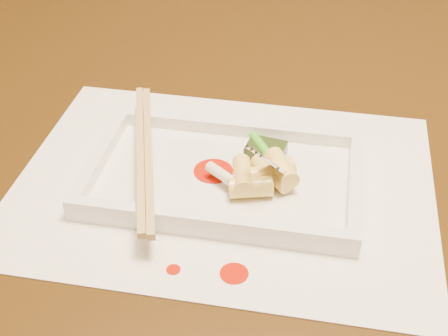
% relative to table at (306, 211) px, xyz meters
% --- Properties ---
extents(table, '(1.40, 0.90, 0.75)m').
position_rel_table_xyz_m(table, '(0.00, 0.00, 0.00)').
color(table, black).
rests_on(table, ground).
extents(placemat, '(0.40, 0.30, 0.00)m').
position_rel_table_xyz_m(placemat, '(-0.08, -0.09, 0.10)').
color(placemat, white).
rests_on(placemat, table).
extents(sauce_splatter_a, '(0.02, 0.02, 0.00)m').
position_rel_table_xyz_m(sauce_splatter_a, '(-0.05, -0.21, 0.10)').
color(sauce_splatter_a, '#BC1605').
rests_on(sauce_splatter_a, placemat).
extents(sauce_splatter_b, '(0.01, 0.01, 0.00)m').
position_rel_table_xyz_m(sauce_splatter_b, '(-0.10, -0.21, 0.10)').
color(sauce_splatter_b, '#BC1605').
rests_on(sauce_splatter_b, placemat).
extents(plate_base, '(0.26, 0.16, 0.01)m').
position_rel_table_xyz_m(plate_base, '(-0.08, -0.09, 0.11)').
color(plate_base, white).
rests_on(plate_base, placemat).
extents(plate_rim_far, '(0.26, 0.01, 0.01)m').
position_rel_table_xyz_m(plate_rim_far, '(-0.08, -0.02, 0.12)').
color(plate_rim_far, white).
rests_on(plate_rim_far, plate_base).
extents(plate_rim_near, '(0.26, 0.01, 0.01)m').
position_rel_table_xyz_m(plate_rim_near, '(-0.08, -0.16, 0.12)').
color(plate_rim_near, white).
rests_on(plate_rim_near, plate_base).
extents(plate_rim_left, '(0.01, 0.14, 0.01)m').
position_rel_table_xyz_m(plate_rim_left, '(-0.20, -0.09, 0.12)').
color(plate_rim_left, white).
rests_on(plate_rim_left, plate_base).
extents(plate_rim_right, '(0.01, 0.14, 0.01)m').
position_rel_table_xyz_m(plate_rim_right, '(0.04, -0.09, 0.12)').
color(plate_rim_right, white).
rests_on(plate_rim_right, plate_base).
extents(veg_piece, '(0.04, 0.03, 0.01)m').
position_rel_table_xyz_m(veg_piece, '(-0.05, -0.05, 0.12)').
color(veg_piece, black).
rests_on(veg_piece, plate_base).
extents(scallion_white, '(0.04, 0.03, 0.01)m').
position_rel_table_xyz_m(scallion_white, '(-0.08, -0.10, 0.12)').
color(scallion_white, '#EAEACC').
rests_on(scallion_white, plate_base).
extents(scallion_green, '(0.05, 0.08, 0.01)m').
position_rel_table_xyz_m(scallion_green, '(-0.04, -0.07, 0.12)').
color(scallion_green, green).
rests_on(scallion_green, plate_base).
extents(chopstick_a, '(0.08, 0.23, 0.01)m').
position_rel_table_xyz_m(chopstick_a, '(-0.16, -0.09, 0.13)').
color(chopstick_a, tan).
rests_on(chopstick_a, plate_rim_near).
extents(chopstick_b, '(0.08, 0.23, 0.01)m').
position_rel_table_xyz_m(chopstick_b, '(-0.15, -0.09, 0.13)').
color(chopstick_b, tan).
rests_on(chopstick_b, plate_rim_near).
extents(fork, '(0.09, 0.10, 0.14)m').
position_rel_table_xyz_m(fork, '(-0.01, -0.07, 0.18)').
color(fork, silver).
rests_on(fork, plate_base).
extents(sauce_blob_0, '(0.04, 0.04, 0.00)m').
position_rel_table_xyz_m(sauce_blob_0, '(-0.09, -0.08, 0.11)').
color(sauce_blob_0, '#BC1605').
rests_on(sauce_blob_0, plate_base).
extents(rice_cake_0, '(0.05, 0.05, 0.02)m').
position_rel_table_xyz_m(rice_cake_0, '(-0.03, -0.09, 0.12)').
color(rice_cake_0, '#FBEB75').
rests_on(rice_cake_0, plate_base).
extents(rice_cake_1, '(0.04, 0.03, 0.02)m').
position_rel_table_xyz_m(rice_cake_1, '(-0.05, -0.11, 0.12)').
color(rice_cake_1, '#FBEB75').
rests_on(rice_cake_1, plate_base).
extents(rice_cake_2, '(0.04, 0.05, 0.02)m').
position_rel_table_xyz_m(rice_cake_2, '(-0.03, -0.09, 0.13)').
color(rice_cake_2, '#FBEB75').
rests_on(rice_cake_2, plate_base).
extents(rice_cake_3, '(0.05, 0.04, 0.02)m').
position_rel_table_xyz_m(rice_cake_3, '(-0.04, -0.09, 0.12)').
color(rice_cake_3, '#FBEB75').
rests_on(rice_cake_3, plate_base).
extents(rice_cake_4, '(0.04, 0.03, 0.02)m').
position_rel_table_xyz_m(rice_cake_4, '(-0.04, -0.10, 0.12)').
color(rice_cake_4, '#FBEB75').
rests_on(rice_cake_4, plate_base).
extents(rice_cake_5, '(0.03, 0.05, 0.02)m').
position_rel_table_xyz_m(rice_cake_5, '(-0.06, -0.11, 0.13)').
color(rice_cake_5, '#FBEB75').
rests_on(rice_cake_5, plate_base).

